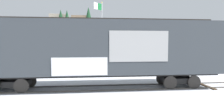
# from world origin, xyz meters

# --- Properties ---
(ground_plane) EXTENTS (260.00, 260.00, 0.00)m
(ground_plane) POSITION_xyz_m (0.00, 0.00, 0.00)
(ground_plane) COLOR silver
(track) EXTENTS (60.00, 4.91, 0.08)m
(track) POSITION_xyz_m (-1.89, 0.08, 0.04)
(track) COLOR #4C4742
(track) RESTS_ON ground_plane
(freight_car) EXTENTS (16.90, 3.71, 4.81)m
(freight_car) POSITION_xyz_m (-0.30, -0.00, 2.77)
(freight_car) COLOR #33383D
(freight_car) RESTS_ON ground_plane
(flagpole) EXTENTS (1.16, 1.03, 8.31)m
(flagpole) POSITION_xyz_m (0.74, 10.23, 5.29)
(flagpole) COLOR silver
(flagpole) RESTS_ON ground_plane
(hillside) EXTENTS (129.09, 38.17, 15.11)m
(hillside) POSITION_xyz_m (-0.02, 62.68, 5.16)
(hillside) COLOR gray
(hillside) RESTS_ON ground_plane
(parked_car_blue) EXTENTS (4.40, 2.10, 1.64)m
(parked_car_blue) POSITION_xyz_m (-5.14, 6.67, 0.80)
(parked_car_blue) COLOR navy
(parked_car_blue) RESTS_ON ground_plane
(parked_car_white) EXTENTS (4.40, 1.95, 1.60)m
(parked_car_white) POSITION_xyz_m (-0.17, 7.04, 0.80)
(parked_car_white) COLOR silver
(parked_car_white) RESTS_ON ground_plane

